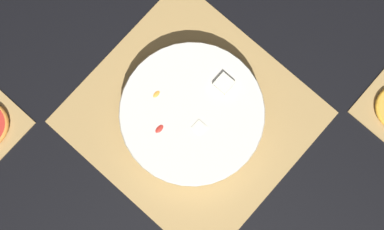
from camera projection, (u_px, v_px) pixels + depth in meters
ground_plane at (192, 117)px, 1.09m from camera, size 6.00×6.00×0.00m
bamboo_mat_center at (192, 117)px, 1.08m from camera, size 0.41×0.43×0.01m
fruit_salad_bowl at (192, 114)px, 1.05m from camera, size 0.28×0.28×0.07m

